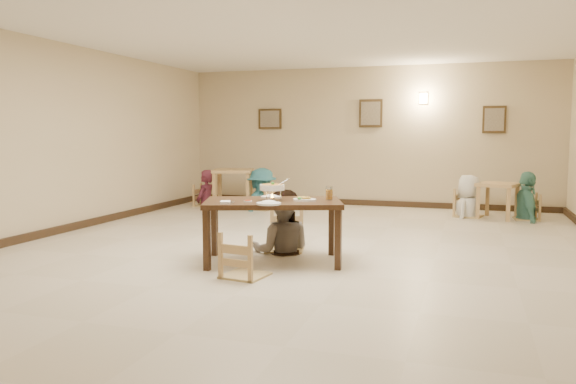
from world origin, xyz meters
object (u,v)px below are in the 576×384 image
(bg_chair_ll, at_px, (205,186))
(bg_diner_c, at_px, (470,175))
(bg_chair_rl, at_px, (469,190))
(bg_table_right, at_px, (498,190))
(bg_diner_a, at_px, (205,170))
(drink_glass, at_px, (329,193))
(bg_diner_b, at_px, (262,168))
(bg_table_left, at_px, (233,176))
(main_diner, at_px, (282,189))
(chair_far, at_px, (285,211))
(bg_chair_rr, at_px, (527,195))
(bg_diner_d, at_px, (528,171))
(curry_warmer, at_px, (272,187))
(bg_chair_lr, at_px, (262,185))
(chair_near, at_px, (245,234))
(main_table, at_px, (273,207))

(bg_chair_ll, relative_size, bg_diner_c, 0.56)
(bg_diner_c, bearing_deg, bg_chair_rl, -158.64)
(bg_table_right, distance_m, bg_diner_a, 5.94)
(drink_glass, xyz_separation_m, bg_diner_b, (-2.46, 4.19, 0.02))
(bg_table_left, xyz_separation_m, bg_chair_ll, (-0.67, 0.02, -0.23))
(bg_table_right, bearing_deg, bg_diner_c, 173.20)
(main_diner, relative_size, bg_diner_a, 1.06)
(chair_far, distance_m, bg_table_left, 4.50)
(bg_chair_rr, bearing_deg, bg_diner_a, -93.44)
(bg_diner_a, xyz_separation_m, bg_diner_d, (6.44, 0.12, 0.09))
(curry_warmer, relative_size, bg_diner_b, 0.19)
(bg_chair_lr, bearing_deg, bg_diner_a, -80.69)
(chair_near, height_order, bg_diner_d, bg_diner_d)
(bg_chair_ll, bearing_deg, bg_chair_rl, -88.62)
(bg_chair_lr, xyz_separation_m, bg_diner_d, (5.10, 0.21, 0.38))
(chair_near, bearing_deg, bg_chair_lr, -63.01)
(curry_warmer, bearing_deg, bg_chair_rr, 54.83)
(bg_diner_c, bearing_deg, main_table, -4.43)
(main_table, height_order, bg_table_left, bg_table_left)
(curry_warmer, relative_size, bg_chair_lr, 0.33)
(main_table, xyz_separation_m, curry_warmer, (-0.01, 0.00, 0.24))
(bg_chair_ll, height_order, bg_diner_d, bg_diner_d)
(chair_far, height_order, drink_glass, chair_far)
(curry_warmer, bearing_deg, bg_diner_a, 124.73)
(main_table, height_order, bg_table_right, main_table)
(bg_table_right, distance_m, bg_diner_c, 0.58)
(bg_chair_lr, bearing_deg, bg_chair_rl, 106.12)
(bg_table_right, bearing_deg, drink_glass, -116.09)
(main_table, xyz_separation_m, bg_chair_rl, (2.27, 4.69, -0.18))
(bg_diner_b, bearing_deg, bg_diner_a, 91.42)
(bg_table_left, relative_size, bg_chair_rr, 1.12)
(bg_table_right, bearing_deg, bg_chair_lr, -177.92)
(curry_warmer, xyz_separation_m, bg_chair_lr, (-1.82, 4.46, -0.41))
(chair_far, relative_size, bg_chair_ll, 1.19)
(drink_glass, bearing_deg, bg_diner_b, 120.42)
(chair_near, distance_m, bg_chair_rl, 5.91)
(bg_chair_ll, bearing_deg, chair_near, -149.80)
(bg_table_left, bearing_deg, bg_diner_c, 1.91)
(chair_near, height_order, bg_chair_rl, bg_chair_rl)
(chair_far, xyz_separation_m, bg_diner_d, (3.37, 3.94, 0.35))
(main_table, distance_m, curry_warmer, 0.24)
(curry_warmer, xyz_separation_m, bg_table_right, (2.78, 4.63, -0.39))
(chair_far, distance_m, bg_diner_a, 4.91)
(main_diner, xyz_separation_m, bg_diner_c, (2.36, 4.07, -0.04))
(main_table, bearing_deg, bg_chair_rr, 35.96)
(bg_chair_ll, bearing_deg, bg_diner_d, -89.05)
(drink_glass, bearing_deg, bg_table_left, 126.28)
(drink_glass, height_order, bg_chair_ll, drink_glass)
(main_diner, bearing_deg, bg_table_right, -141.35)
(bg_table_left, bearing_deg, main_table, -61.18)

